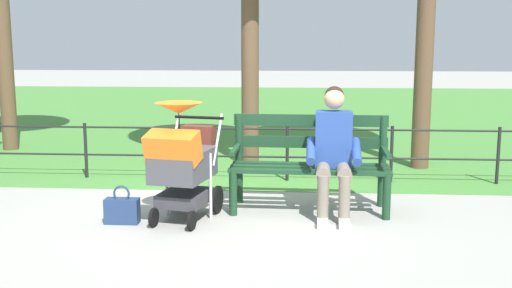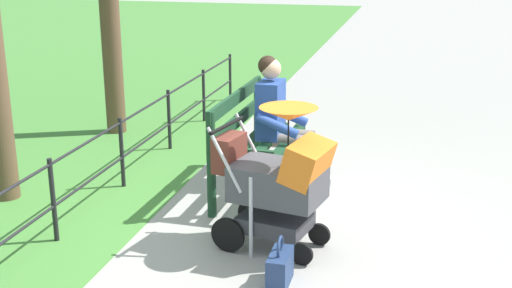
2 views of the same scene
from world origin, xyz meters
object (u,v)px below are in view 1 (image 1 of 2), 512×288
at_px(stroller, 183,160).
at_px(handbag, 122,210).
at_px(park_bench, 310,159).
at_px(person_on_bench, 334,148).

xyz_separation_m(stroller, handbag, (0.57, 0.13, -0.47)).
bearing_deg(handbag, park_bench, -160.26).
height_order(park_bench, handbag, park_bench).
xyz_separation_m(person_on_bench, handbag, (2.01, 0.42, -0.55)).
distance_m(person_on_bench, stroller, 1.47).
distance_m(park_bench, person_on_bench, 0.35).
bearing_deg(stroller, person_on_bench, -168.88).
bearing_deg(person_on_bench, handbag, 11.71).
relative_size(park_bench, handbag, 4.36).
distance_m(stroller, handbag, 0.75).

